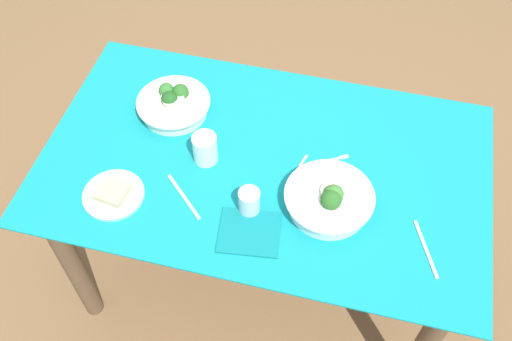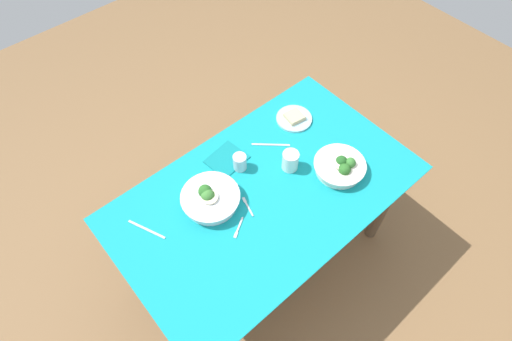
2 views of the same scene
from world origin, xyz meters
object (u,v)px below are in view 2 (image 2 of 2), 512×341
Objects in this scene: table_knife_left at (271,145)px; broccoli_bowl_near at (340,167)px; napkin_folded_upper at (227,159)px; water_glass_center at (290,161)px; fork_by_near_bowl at (238,228)px; table_knife_right at (147,229)px; broccoli_bowl_far at (210,198)px; fork_by_far_bowl at (247,206)px; bread_side_plate at (294,118)px; water_glass_side at (240,162)px.

broccoli_bowl_near is at bearing -23.94° from table_knife_left.
napkin_folded_upper is (-0.23, 0.07, 0.00)m from table_knife_left.
water_glass_center reaches higher than fork_by_near_bowl.
napkin_folded_upper is at bearing -105.39° from table_knife_right.
broccoli_bowl_far is 0.43m from water_glass_center.
broccoli_bowl_near is at bearing -91.59° from fork_by_far_bowl.
napkin_folded_upper is (0.51, 0.07, 0.00)m from table_knife_right.
bread_side_plate reaches higher than napkin_folded_upper.
water_glass_center is 0.96× the size of fork_by_far_bowl.
fork_by_far_bowl is 1.10× the size of fork_by_near_bowl.
broccoli_bowl_far reaches higher than water_glass_side.
fork_by_near_bowl is at bearing -154.33° from bread_side_plate.
water_glass_center is at bearing 133.74° from broccoli_bowl_near.
fork_by_far_bowl is at bearing 163.19° from broccoli_bowl_near.
broccoli_bowl_far is 0.66m from bread_side_plate.
bread_side_plate is at bearing -110.53° from table_knife_right.
fork_by_far_bowl is at bearing -138.93° from table_knife_right.
water_glass_center is 0.53× the size of table_knife_left.
fork_by_far_bowl is at bearing -109.10° from napkin_folded_upper.
napkin_folded_upper is (0.21, 0.15, -0.03)m from broccoli_bowl_far.
broccoli_bowl_near is 0.58m from fork_by_near_bowl.
broccoli_bowl_far reaches higher than fork_by_near_bowl.
bread_side_plate is 0.44m from napkin_folded_upper.
water_glass_center is (-0.17, 0.17, 0.02)m from broccoli_bowl_near.
broccoli_bowl_far is 0.31m from table_knife_right.
fork_by_near_bowl is (-0.22, -0.25, -0.04)m from water_glass_side.
broccoli_bowl_near reaches higher than bread_side_plate.
table_knife_left is (-0.21, -0.05, -0.01)m from bread_side_plate.
bread_side_plate reaches higher than table_knife_right.
broccoli_bowl_far is at bearing -127.85° from table_knife_left.
water_glass_side is at bearing 139.65° from water_glass_center.
table_knife_left is 1.08× the size of napkin_folded_upper.
broccoli_bowl_far is 2.64× the size of water_glass_center.
broccoli_bowl_far reaches higher than table_knife_left.
bread_side_plate is at bearing 7.30° from water_glass_side.
water_glass_side is at bearing -75.36° from napkin_folded_upper.
table_knife_right is at bearing -172.18° from napkin_folded_upper.
bread_side_plate is 0.98× the size of table_knife_left.
bread_side_plate is 1.06× the size of napkin_folded_upper.
broccoli_bowl_far is at bearing -169.46° from bread_side_plate.
water_glass_center is at bearing 162.29° from fork_by_near_bowl.
napkin_folded_upper reaches higher than table_knife_left.
table_knife_right is (-0.30, 0.08, -0.04)m from broccoli_bowl_far.
water_glass_side is 0.45× the size of table_knife_right.
water_glass_center is at bearing -48.95° from napkin_folded_upper.
napkin_folded_upper is (-0.02, 0.08, -0.04)m from water_glass_side.
water_glass_side is at bearing 136.71° from broccoli_bowl_near.
fork_by_near_bowl is (-0.57, 0.08, -0.03)m from broccoli_bowl_near.
fork_by_near_bowl is at bearing 135.73° from fork_by_far_bowl.
table_knife_left is 0.24m from napkin_folded_upper.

